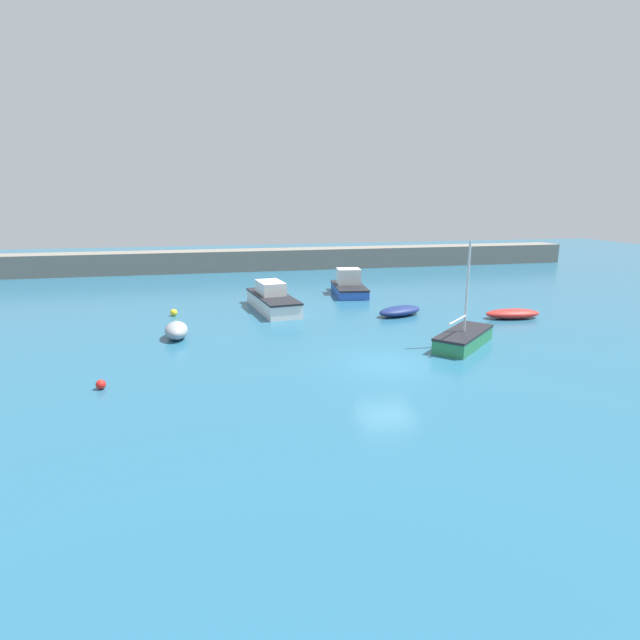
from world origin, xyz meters
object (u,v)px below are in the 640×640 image
(dinghy_near_pier, at_px, (176,330))
(open_tender_yellow, at_px, (400,311))
(rowboat_blue_near, at_px, (512,314))
(mooring_buoy_yellow, at_px, (174,312))
(mooring_buoy_red, at_px, (101,384))
(motorboat_grey_hull, at_px, (349,286))
(motorboat_with_cabin, at_px, (272,299))
(sailboat_short_mast, at_px, (464,338))

(dinghy_near_pier, relative_size, open_tender_yellow, 0.64)
(rowboat_blue_near, distance_m, mooring_buoy_yellow, 20.59)
(open_tender_yellow, xyz_separation_m, mooring_buoy_red, (-15.56, -9.08, -0.11))
(motorboat_grey_hull, height_order, mooring_buoy_yellow, motorboat_grey_hull)
(mooring_buoy_yellow, relative_size, mooring_buoy_red, 1.15)
(rowboat_blue_near, xyz_separation_m, mooring_buoy_yellow, (-19.94, 5.15, -0.07))
(motorboat_with_cabin, distance_m, mooring_buoy_red, 14.88)
(sailboat_short_mast, height_order, mooring_buoy_yellow, sailboat_short_mast)
(motorboat_grey_hull, distance_m, mooring_buoy_red, 22.12)
(open_tender_yellow, height_order, rowboat_blue_near, open_tender_yellow)
(sailboat_short_mast, relative_size, mooring_buoy_yellow, 12.09)
(dinghy_near_pier, height_order, sailboat_short_mast, sailboat_short_mast)
(rowboat_blue_near, distance_m, mooring_buoy_red, 22.96)
(motorboat_with_cabin, height_order, rowboat_blue_near, motorboat_with_cabin)
(dinghy_near_pier, distance_m, mooring_buoy_red, 7.12)
(rowboat_blue_near, relative_size, sailboat_short_mast, 0.67)
(motorboat_with_cabin, relative_size, open_tender_yellow, 1.97)
(dinghy_near_pier, xyz_separation_m, open_tender_yellow, (13.15, 2.38, -0.14))
(motorboat_with_cabin, distance_m, mooring_buoy_yellow, 6.18)
(mooring_buoy_yellow, bearing_deg, motorboat_with_cabin, 3.86)
(mooring_buoy_red, bearing_deg, rowboat_blue_near, 17.46)
(dinghy_near_pier, height_order, mooring_buoy_yellow, dinghy_near_pier)
(mooring_buoy_red, bearing_deg, motorboat_with_cabin, 56.91)
(open_tender_yellow, distance_m, mooring_buoy_red, 18.02)
(motorboat_grey_hull, xyz_separation_m, rowboat_blue_near, (7.43, -9.83, -0.34))
(rowboat_blue_near, xyz_separation_m, sailboat_short_mast, (-5.78, -4.72, 0.13))
(motorboat_with_cabin, distance_m, dinghy_near_pier, 8.11)
(rowboat_blue_near, bearing_deg, mooring_buoy_red, 23.41)
(dinghy_near_pier, distance_m, sailboat_short_mast, 14.44)
(open_tender_yellow, distance_m, rowboat_blue_near, 6.71)
(motorboat_with_cabin, xyz_separation_m, sailboat_short_mast, (8.01, -10.29, -0.26))
(motorboat_with_cabin, distance_m, sailboat_short_mast, 13.04)
(sailboat_short_mast, bearing_deg, mooring_buoy_yellow, 102.90)
(dinghy_near_pier, distance_m, rowboat_blue_near, 19.49)
(motorboat_grey_hull, xyz_separation_m, dinghy_near_pier, (-12.06, -10.02, -0.20))
(rowboat_blue_near, height_order, mooring_buoy_yellow, rowboat_blue_near)
(dinghy_near_pier, xyz_separation_m, sailboat_short_mast, (13.71, -4.53, -0.01))
(open_tender_yellow, relative_size, rowboat_blue_near, 0.98)
(sailboat_short_mast, distance_m, mooring_buoy_red, 16.28)
(open_tender_yellow, distance_m, sailboat_short_mast, 6.93)
(motorboat_with_cabin, xyz_separation_m, open_tender_yellow, (7.44, -3.38, -0.38))
(mooring_buoy_yellow, bearing_deg, open_tender_yellow, -12.31)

